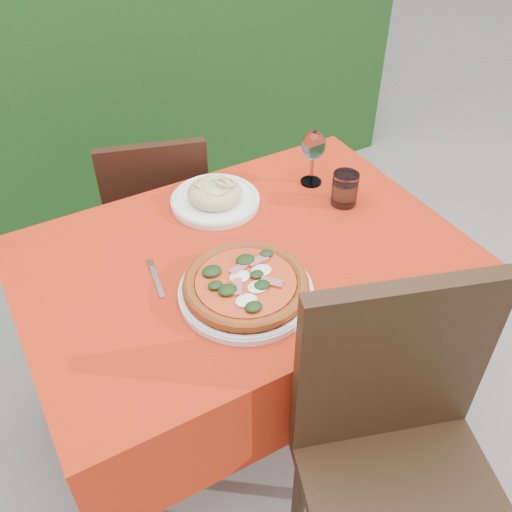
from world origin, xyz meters
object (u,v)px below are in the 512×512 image
chair_far (159,215)px  fork (157,281)px  water_glass (345,190)px  pasta_plate (215,196)px  chair_near (399,452)px  pizza_plate (246,287)px  wine_glass (313,147)px

chair_far → fork: (-0.23, -0.63, 0.27)m
water_glass → pasta_plate: bearing=150.9°
chair_near → pasta_plate: 0.93m
pizza_plate → pasta_plate: bearing=74.6°
pasta_plate → fork: 0.39m
chair_near → wine_glass: (0.31, 0.86, 0.29)m
chair_far → fork: size_ratio=4.80×
pasta_plate → wine_glass: size_ratio=1.48×
chair_far → pizza_plate: (-0.04, -0.79, 0.29)m
chair_far → pasta_plate: chair_far is taller
fork → water_glass: bearing=13.4°
chair_near → wine_glass: chair_near is taller
water_glass → fork: 0.66m
wine_glass → fork: size_ratio=1.09×
fork → wine_glass: bearing=26.5°
chair_far → pizza_plate: chair_far is taller
pasta_plate → wine_glass: bearing=-8.5°
wine_glass → pasta_plate: bearing=171.5°
pasta_plate → water_glass: water_glass is taller
wine_glass → water_glass: bearing=-80.5°
chair_near → chair_far: 1.29m
water_glass → pizza_plate: bearing=-155.7°
chair_far → pizza_plate: size_ratio=2.30×
pizza_plate → water_glass: size_ratio=3.38×
pasta_plate → chair_near: bearing=-88.5°
water_glass → wine_glass: (-0.02, 0.15, 0.09)m
wine_glass → pizza_plate: bearing=-141.0°
chair_near → chair_far: size_ratio=1.22×
pasta_plate → wine_glass: wine_glass is taller
chair_far → wine_glass: 0.71m
chair_far → pizza_plate: bearing=104.1°
chair_far → pasta_plate: size_ratio=2.98×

